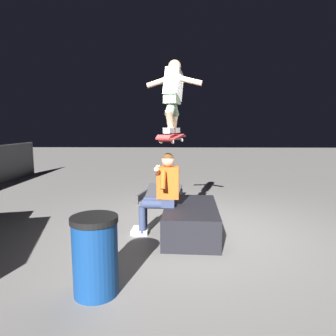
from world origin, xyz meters
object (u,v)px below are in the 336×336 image
object	(u,v)px
person_sitting_on_ledge	(161,190)
skateboard	(172,138)
skater_airborne	(173,93)
kicker_ramp	(161,197)
ledge_box_main	(191,220)
trash_bin	(95,255)

from	to	relation	value
person_sitting_on_ledge	skateboard	size ratio (longest dim) A/B	1.26
skater_airborne	kicker_ramp	size ratio (longest dim) A/B	1.01
person_sitting_on_ledge	skateboard	world-z (taller)	skateboard
kicker_ramp	skateboard	bearing A→B (deg)	-172.43
ledge_box_main	skater_airborne	world-z (taller)	skater_airborne
ledge_box_main	skater_airborne	distance (m)	2.01
ledge_box_main	trash_bin	size ratio (longest dim) A/B	1.87
kicker_ramp	skater_airborne	bearing A→B (deg)	-171.82
ledge_box_main	person_sitting_on_ledge	bearing A→B (deg)	87.46
kicker_ramp	trash_bin	bearing A→B (deg)	172.96
person_sitting_on_ledge	kicker_ramp	world-z (taller)	person_sitting_on_ledge
skateboard	trash_bin	world-z (taller)	skateboard
skateboard	kicker_ramp	size ratio (longest dim) A/B	0.93
trash_bin	skater_airborne	bearing A→B (deg)	-23.04
skateboard	skater_airborne	size ratio (longest dim) A/B	0.93
skater_airborne	kicker_ramp	distance (m)	2.99
skateboard	skater_airborne	world-z (taller)	skater_airborne
skater_airborne	kicker_ramp	bearing A→B (deg)	8.18
ledge_box_main	skateboard	size ratio (longest dim) A/B	1.48
person_sitting_on_ledge	skater_airborne	xyz separation A→B (m)	(0.10, -0.18, 1.50)
trash_bin	ledge_box_main	bearing A→B (deg)	-31.90
person_sitting_on_ledge	ledge_box_main	bearing A→B (deg)	-92.54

